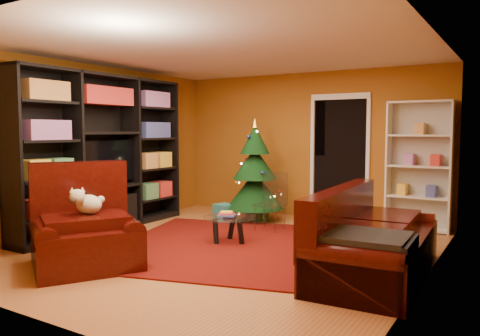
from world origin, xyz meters
The scene contains 18 objects.
floor centered at (0.00, 0.00, -0.03)m, with size 5.00×5.50×0.05m, color #A35F2D.
ceiling centered at (0.00, 0.00, 2.62)m, with size 5.00×5.50×0.05m, color silver.
wall_back centered at (0.00, 2.77, 1.30)m, with size 5.00×0.05×2.60m, color #975718.
wall_left centered at (-2.52, 0.00, 1.30)m, with size 0.05×5.50×2.60m, color #975718.
wall_right centered at (2.52, 0.00, 1.30)m, with size 0.05×5.50×2.60m, color #975718.
doorway centered at (0.60, 2.73, 1.05)m, with size 1.06×0.60×2.16m, color black, non-canonical shape.
rug centered at (-0.13, 0.12, 0.01)m, with size 2.75×3.20×0.02m, color #5B0D07.
media_unit centered at (-2.27, 0.03, 1.21)m, with size 0.49×3.16×2.43m, color black, non-canonical shape.
christmas_tree centered at (-0.63, 1.91, 0.87)m, with size 1.00×1.00×1.79m, color black, non-canonical shape.
gift_box_teal centered at (-1.04, 1.58, 0.15)m, with size 0.30×0.30×0.30m, color #267975.
gift_box_green centered at (-0.56, 1.92, 0.13)m, with size 0.27×0.27×0.27m, color #295C2D.
gift_box_red centered at (-1.05, 2.42, 0.12)m, with size 0.23×0.23×0.23m, color maroon.
white_bookshelf centered at (1.95, 2.57, 1.01)m, with size 0.96×0.35×2.08m, color white, non-canonical shape.
armchair centered at (-0.91, -1.50, 0.48)m, with size 1.23×1.23×0.96m, color black, non-canonical shape.
dog centered at (-0.93, -1.43, 0.72)m, with size 0.40×0.30×0.31m, color beige, non-canonical shape.
sofa centered at (2.02, -0.08, 0.48)m, with size 2.21×1.00×0.95m, color black, non-canonical shape.
coffee_table centered at (-0.11, 0.30, 0.19)m, with size 0.73×0.73×0.45m, color gray, non-canonical shape.
acrylic_chair centered at (-0.01, 1.30, 0.41)m, with size 0.42×0.46×0.83m, color #66605B, non-canonical shape.
Camera 1 is at (3.36, -5.09, 1.57)m, focal length 35.00 mm.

